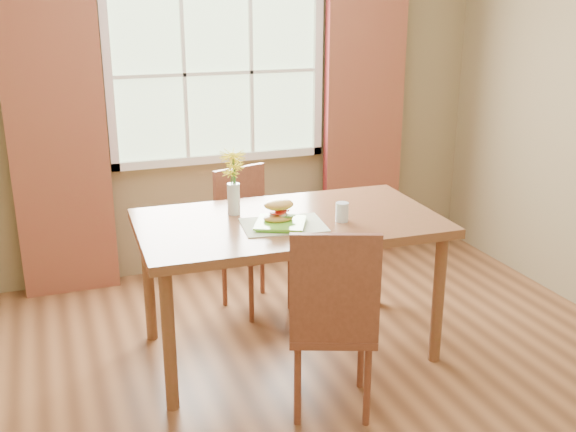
% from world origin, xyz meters
% --- Properties ---
extents(room, '(4.24, 3.84, 2.74)m').
position_xyz_m(room, '(0.00, 0.00, 1.35)').
color(room, brown).
rests_on(room, ground).
extents(window, '(1.62, 0.06, 1.32)m').
position_xyz_m(window, '(0.00, 1.87, 1.50)').
color(window, '#A3C091').
rests_on(window, room).
extents(curtain_left, '(0.65, 0.08, 2.20)m').
position_xyz_m(curtain_left, '(-1.15, 1.78, 1.10)').
color(curtain_left, maroon).
rests_on(curtain_left, room).
extents(curtain_right, '(0.65, 0.08, 2.20)m').
position_xyz_m(curtain_right, '(1.15, 1.78, 1.10)').
color(curtain_right, maroon).
rests_on(curtain_right, room).
extents(dining_table, '(1.74, 1.01, 0.83)m').
position_xyz_m(dining_table, '(0.02, 0.43, 0.75)').
color(dining_table, brown).
rests_on(dining_table, room).
extents(chair_near, '(0.55, 0.55, 1.02)m').
position_xyz_m(chair_near, '(-0.01, -0.27, 0.56)').
color(chair_near, brown).
rests_on(chair_near, room).
extents(chair_far, '(0.50, 0.50, 0.95)m').
position_xyz_m(chair_far, '(-0.01, 1.13, 0.52)').
color(chair_far, brown).
rests_on(chair_far, room).
extents(placemat, '(0.49, 0.38, 0.01)m').
position_xyz_m(placemat, '(-0.05, 0.33, 0.83)').
color(placemat, beige).
rests_on(placemat, dining_table).
extents(plate, '(0.36, 0.36, 0.01)m').
position_xyz_m(plate, '(-0.07, 0.32, 0.84)').
color(plate, '#6BC932').
rests_on(plate, placemat).
extents(croissant_sandwich, '(0.18, 0.13, 0.13)m').
position_xyz_m(croissant_sandwich, '(-0.07, 0.35, 0.91)').
color(croissant_sandwich, gold).
rests_on(croissant_sandwich, plate).
extents(water_glass, '(0.07, 0.07, 0.11)m').
position_xyz_m(water_glass, '(0.28, 0.29, 0.88)').
color(water_glass, silver).
rests_on(water_glass, dining_table).
extents(flower_vase, '(0.15, 0.15, 0.38)m').
position_xyz_m(flower_vase, '(-0.25, 0.63, 1.07)').
color(flower_vase, silver).
rests_on(flower_vase, dining_table).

